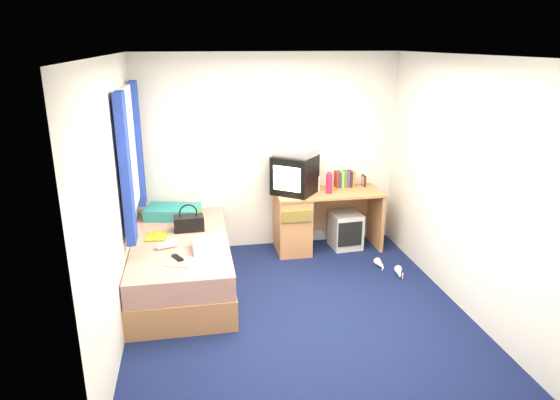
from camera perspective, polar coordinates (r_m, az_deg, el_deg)
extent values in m
plane|color=#0C1438|center=(5.02, 1.91, -12.36)|extent=(3.40, 3.40, 0.00)
plane|color=white|center=(4.34, 2.25, 16.20)|extent=(3.40, 3.40, 0.00)
plane|color=silver|center=(6.16, -1.28, 5.39)|extent=(3.20, 0.00, 3.20)
plane|color=silver|center=(3.01, 8.97, -8.42)|extent=(3.20, 0.00, 3.20)
plane|color=silver|center=(4.49, -18.31, -0.22)|extent=(0.00, 3.40, 3.40)
plane|color=silver|center=(5.11, 19.90, 1.74)|extent=(0.00, 3.40, 3.40)
cube|color=tan|center=(5.48, -11.08, -8.19)|extent=(1.00, 2.00, 0.30)
cube|color=olive|center=(5.13, -5.45, -9.71)|extent=(0.02, 0.70, 0.18)
cube|color=silver|center=(5.37, -11.25, -5.59)|extent=(0.98, 1.98, 0.24)
cube|color=#17549A|center=(5.96, -12.15, -1.36)|extent=(0.67, 0.51, 0.13)
cube|color=tan|center=(6.15, 5.57, 0.83)|extent=(1.30, 0.55, 0.03)
cube|color=tan|center=(6.17, 1.43, -2.71)|extent=(0.40, 0.52, 0.72)
cube|color=tan|center=(6.46, 10.86, -2.08)|extent=(0.04, 0.52, 0.72)
cube|color=tan|center=(6.54, 7.02, -0.82)|extent=(0.78, 0.03, 0.55)
cube|color=silver|center=(6.39, 7.49, -3.43)|extent=(0.39, 0.39, 0.45)
cube|color=black|center=(6.01, 1.70, 2.92)|extent=(0.63, 0.62, 0.46)
cube|color=#F9F39D|center=(5.82, 0.78, 2.44)|extent=(0.29, 0.23, 0.29)
cube|color=silver|center=(5.94, 1.73, 5.46)|extent=(0.54, 0.53, 0.08)
cube|color=maroon|center=(6.33, 6.47, 2.36)|extent=(0.03, 0.13, 0.20)
cube|color=navy|center=(6.34, 6.78, 2.37)|extent=(0.03, 0.13, 0.20)
cube|color=gold|center=(6.35, 7.08, 2.39)|extent=(0.03, 0.13, 0.20)
cube|color=#337F33|center=(6.36, 7.38, 2.40)|extent=(0.03, 0.13, 0.20)
cube|color=#7F337F|center=(6.37, 7.68, 2.41)|extent=(0.03, 0.13, 0.20)
cube|color=#262626|center=(6.38, 7.98, 2.43)|extent=(0.03, 0.13, 0.20)
cube|color=#B26633|center=(6.39, 8.28, 2.44)|extent=(0.03, 0.13, 0.20)
cube|color=black|center=(6.44, 9.54, 2.21)|extent=(0.02, 0.12, 0.14)
cylinder|color=#E92047|center=(6.05, 5.63, 1.86)|extent=(0.08, 0.08, 0.24)
cylinder|color=silver|center=(6.14, 4.36, 1.92)|extent=(0.07, 0.07, 0.19)
cube|color=black|center=(5.52, -10.37, -2.63)|extent=(0.33, 0.20, 0.16)
torus|color=black|center=(5.48, -10.44, -1.45)|extent=(0.20, 0.03, 0.20)
cube|color=silver|center=(5.00, -8.06, -5.04)|extent=(0.37, 0.32, 0.11)
cube|color=#F5FA1B|center=(5.44, -13.94, -4.03)|extent=(0.23, 0.30, 0.01)
cylinder|color=silver|center=(5.12, -12.78, -5.01)|extent=(0.21, 0.13, 0.07)
cube|color=#FEA738|center=(4.72, -11.79, -7.33)|extent=(0.23, 0.13, 0.01)
cube|color=black|center=(4.87, -11.63, -6.47)|extent=(0.12, 0.17, 0.02)
cube|color=silver|center=(5.29, -17.11, 5.34)|extent=(0.02, 0.90, 1.10)
cube|color=white|center=(5.20, -17.60, 11.69)|extent=(0.06, 1.06, 0.08)
cube|color=white|center=(5.44, -16.45, -0.73)|extent=(0.06, 1.06, 0.08)
cube|color=navy|center=(4.73, -17.23, 3.28)|extent=(0.08, 0.24, 1.40)
cube|color=navy|center=(5.87, -15.96, 6.10)|extent=(0.08, 0.24, 1.40)
cone|color=white|center=(5.94, 11.43, -7.29)|extent=(0.09, 0.22, 0.09)
cone|color=white|center=(5.78, 13.45, -8.14)|extent=(0.15, 0.24, 0.09)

